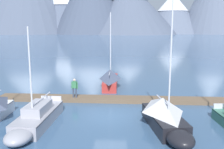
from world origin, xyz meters
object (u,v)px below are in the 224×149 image
sailboat_mid_dock_port (110,78)px  sailboat_mid_dock_starboard (165,116)px  sailboat_second_berth (36,119)px  person_on_dock (75,87)px

sailboat_mid_dock_port → sailboat_mid_dock_starboard: 12.51m
sailboat_second_berth → person_on_dock: (1.58, 6.15, 0.70)m
sailboat_second_berth → sailboat_mid_dock_port: bearing=68.7°
sailboat_second_berth → sailboat_mid_dock_starboard: size_ratio=0.76×
sailboat_mid_dock_port → person_on_dock: size_ratio=4.70×
sailboat_second_berth → sailboat_mid_dock_port: size_ratio=0.88×
sailboat_mid_dock_port → person_on_dock: bearing=-118.1°
sailboat_second_berth → sailboat_mid_dock_port: 12.63m
sailboat_mid_dock_port → person_on_dock: sailboat_mid_dock_port is taller
sailboat_second_berth → sailboat_mid_dock_starboard: bearing=-1.0°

